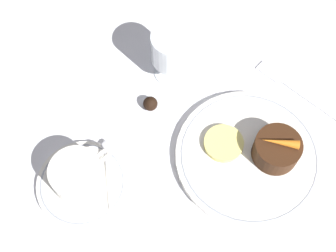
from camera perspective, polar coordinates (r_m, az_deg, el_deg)
The scene contains 11 objects.
ground_plane at distance 0.82m, azimuth 8.44°, elevation -1.15°, with size 3.00×3.00×0.00m, color white.
dinner_plate at distance 0.79m, azimuth 9.77°, elevation -3.66°, with size 0.24×0.24×0.01m.
saucer at distance 0.78m, azimuth -10.39°, elevation -6.94°, with size 0.15×0.15×0.01m.
coffee_cup at distance 0.75m, azimuth -10.99°, elevation -5.94°, with size 0.11×0.08×0.05m.
spoon at distance 0.78m, azimuth -7.40°, elevation -4.90°, with size 0.08×0.11×0.00m.
wine_glass at distance 0.81m, azimuth 0.38°, elevation 9.13°, with size 0.07×0.07×0.11m.
fork at distance 0.88m, azimuth 14.84°, elevation 4.64°, with size 0.04×0.19×0.01m.
dessert_cake at distance 0.78m, azimuth 13.10°, elevation -2.79°, with size 0.08×0.08×0.04m.
carrot_garnish at distance 0.75m, azimuth 13.54°, elevation -1.94°, with size 0.05×0.05×0.01m.
pineapple_slice at distance 0.79m, azimuth 6.71°, elevation -2.03°, with size 0.07×0.07×0.01m.
chocolate_truffle at distance 0.82m, azimuth -2.17°, elevation 2.74°, with size 0.03×0.03×0.03m.
Camera 1 is at (-0.31, -0.18, 0.73)m, focal length 50.00 mm.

